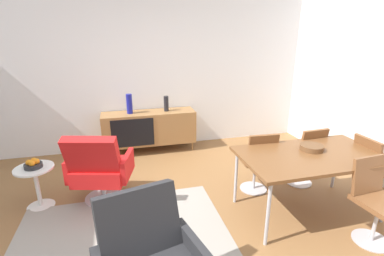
{
  "coord_description": "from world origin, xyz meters",
  "views": [
    {
      "loc": [
        -0.28,
        -2.45,
        2.01
      ],
      "look_at": [
        0.59,
        0.89,
        0.85
      ],
      "focal_mm": 26.37,
      "sensor_mm": 36.0,
      "label": 1
    }
  ],
  "objects_px": {
    "vase_sculptural_dark": "(129,104)",
    "dining_chair_far_end": "(372,167)",
    "dining_chair_front_right": "(375,198)",
    "dining_chair_back_right": "(305,154)",
    "dining_table": "(311,158)",
    "wooden_bowl_on_table": "(312,147)",
    "lounge_chair_red": "(99,167)",
    "sideboard": "(149,128)",
    "fruit_bowl": "(33,164)",
    "dining_chair_back_left": "(258,159)",
    "side_table_round": "(37,183)",
    "vase_cobalt": "(166,104)"
  },
  "relations": [
    {
      "from": "vase_sculptural_dark",
      "to": "dining_chair_far_end",
      "type": "height_order",
      "value": "vase_sculptural_dark"
    },
    {
      "from": "dining_chair_far_end",
      "to": "dining_chair_front_right",
      "type": "bearing_deg",
      "value": -134.2
    },
    {
      "from": "vase_sculptural_dark",
      "to": "dining_chair_back_right",
      "type": "bearing_deg",
      "value": -38.2
    },
    {
      "from": "dining_table",
      "to": "wooden_bowl_on_table",
      "type": "relative_size",
      "value": 6.15
    },
    {
      "from": "dining_chair_front_right",
      "to": "wooden_bowl_on_table",
      "type": "bearing_deg",
      "value": 112.55
    },
    {
      "from": "lounge_chair_red",
      "to": "sideboard",
      "type": "bearing_deg",
      "value": 62.42
    },
    {
      "from": "sideboard",
      "to": "dining_chair_far_end",
      "type": "height_order",
      "value": "dining_chair_far_end"
    },
    {
      "from": "wooden_bowl_on_table",
      "to": "dining_chair_back_right",
      "type": "relative_size",
      "value": 0.3
    },
    {
      "from": "dining_chair_front_right",
      "to": "dining_chair_far_end",
      "type": "height_order",
      "value": "same"
    },
    {
      "from": "dining_chair_front_right",
      "to": "fruit_bowl",
      "type": "distance_m",
      "value": 3.71
    },
    {
      "from": "dining_chair_far_end",
      "to": "vase_sculptural_dark",
      "type": "bearing_deg",
      "value": 140.07
    },
    {
      "from": "dining_table",
      "to": "dining_chair_back_left",
      "type": "relative_size",
      "value": 1.87
    },
    {
      "from": "dining_chair_back_left",
      "to": "side_table_round",
      "type": "xyz_separation_m",
      "value": [
        -2.7,
        0.35,
        -0.15
      ]
    },
    {
      "from": "sideboard",
      "to": "dining_chair_front_right",
      "type": "bearing_deg",
      "value": -56.43
    },
    {
      "from": "vase_cobalt",
      "to": "dining_chair_back_right",
      "type": "bearing_deg",
      "value": -47.64
    },
    {
      "from": "dining_chair_far_end",
      "to": "lounge_chair_red",
      "type": "distance_m",
      "value": 3.32
    },
    {
      "from": "dining_chair_far_end",
      "to": "side_table_round",
      "type": "distance_m",
      "value": 4.05
    },
    {
      "from": "dining_chair_back_left",
      "to": "fruit_bowl",
      "type": "relative_size",
      "value": 4.28
    },
    {
      "from": "dining_chair_back_right",
      "to": "dining_chair_front_right",
      "type": "bearing_deg",
      "value": -90.4
    },
    {
      "from": "sideboard",
      "to": "dining_table",
      "type": "height_order",
      "value": "dining_table"
    },
    {
      "from": "wooden_bowl_on_table",
      "to": "lounge_chair_red",
      "type": "bearing_deg",
      "value": 163.15
    },
    {
      "from": "dining_table",
      "to": "side_table_round",
      "type": "distance_m",
      "value": 3.21
    },
    {
      "from": "dining_chair_far_end",
      "to": "lounge_chair_red",
      "type": "height_order",
      "value": "lounge_chair_red"
    },
    {
      "from": "wooden_bowl_on_table",
      "to": "fruit_bowl",
      "type": "distance_m",
      "value": 3.24
    },
    {
      "from": "lounge_chair_red",
      "to": "vase_sculptural_dark",
      "type": "bearing_deg",
      "value": 72.78
    },
    {
      "from": "lounge_chair_red",
      "to": "fruit_bowl",
      "type": "relative_size",
      "value": 4.73
    },
    {
      "from": "fruit_bowl",
      "to": "dining_table",
      "type": "bearing_deg",
      "value": -16.59
    },
    {
      "from": "fruit_bowl",
      "to": "dining_chair_back_right",
      "type": "bearing_deg",
      "value": -5.89
    },
    {
      "from": "dining_chair_far_end",
      "to": "dining_chair_back_right",
      "type": "bearing_deg",
      "value": 133.75
    },
    {
      "from": "vase_sculptural_dark",
      "to": "sideboard",
      "type": "bearing_deg",
      "value": -0.35
    },
    {
      "from": "wooden_bowl_on_table",
      "to": "sideboard",
      "type": "bearing_deg",
      "value": 126.46
    },
    {
      "from": "dining_chair_back_right",
      "to": "side_table_round",
      "type": "distance_m",
      "value": 3.43
    },
    {
      "from": "sideboard",
      "to": "dining_chair_back_right",
      "type": "relative_size",
      "value": 1.87
    },
    {
      "from": "sideboard",
      "to": "vase_sculptural_dark",
      "type": "relative_size",
      "value": 4.82
    },
    {
      "from": "wooden_bowl_on_table",
      "to": "fruit_bowl",
      "type": "height_order",
      "value": "wooden_bowl_on_table"
    },
    {
      "from": "dining_chair_back_right",
      "to": "lounge_chair_red",
      "type": "height_order",
      "value": "lounge_chair_red"
    },
    {
      "from": "vase_sculptural_dark",
      "to": "wooden_bowl_on_table",
      "type": "distance_m",
      "value": 2.94
    },
    {
      "from": "wooden_bowl_on_table",
      "to": "dining_chair_front_right",
      "type": "distance_m",
      "value": 0.78
    },
    {
      "from": "sideboard",
      "to": "dining_chair_back_left",
      "type": "height_order",
      "value": "dining_chair_back_left"
    },
    {
      "from": "wooden_bowl_on_table",
      "to": "vase_sculptural_dark",
      "type": "bearing_deg",
      "value": 131.35
    },
    {
      "from": "vase_cobalt",
      "to": "dining_chair_back_left",
      "type": "xyz_separation_m",
      "value": [
        0.89,
        -1.75,
        -0.38
      ]
    },
    {
      "from": "vase_cobalt",
      "to": "sideboard",
      "type": "bearing_deg",
      "value": -179.66
    },
    {
      "from": "dining_chair_far_end",
      "to": "side_table_round",
      "type": "xyz_separation_m",
      "value": [
        -3.95,
        0.91,
        -0.15
      ]
    },
    {
      "from": "sideboard",
      "to": "dining_chair_back_left",
      "type": "distance_m",
      "value": 2.12
    },
    {
      "from": "vase_cobalt",
      "to": "wooden_bowl_on_table",
      "type": "xyz_separation_m",
      "value": [
        1.31,
        -2.2,
        -0.08
      ]
    },
    {
      "from": "vase_cobalt",
      "to": "wooden_bowl_on_table",
      "type": "relative_size",
      "value": 1.02
    },
    {
      "from": "vase_cobalt",
      "to": "wooden_bowl_on_table",
      "type": "distance_m",
      "value": 2.56
    },
    {
      "from": "sideboard",
      "to": "lounge_chair_red",
      "type": "relative_size",
      "value": 1.69
    },
    {
      "from": "sideboard",
      "to": "dining_table",
      "type": "xyz_separation_m",
      "value": [
        1.56,
        -2.31,
        0.26
      ]
    },
    {
      "from": "dining_table",
      "to": "lounge_chair_red",
      "type": "bearing_deg",
      "value": 160.33
    }
  ]
}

